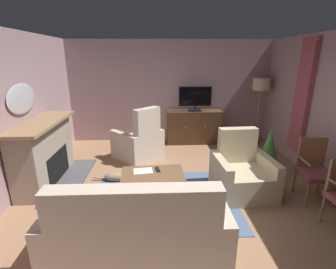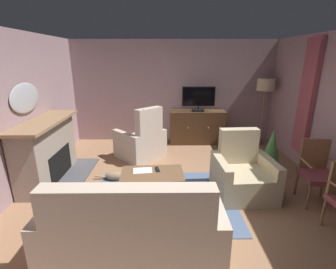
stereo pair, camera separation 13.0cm
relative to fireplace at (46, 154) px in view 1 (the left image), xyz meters
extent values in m
cube|color=#936B4C|center=(2.35, -0.88, -0.57)|extent=(5.86, 7.06, 0.04)
cube|color=gray|center=(2.35, 2.40, 0.77)|extent=(5.86, 0.10, 2.64)
cube|color=#A34C56|center=(4.92, 0.58, 0.90)|extent=(0.10, 0.44, 2.22)
cube|color=slate|center=(2.10, -0.71, -0.54)|extent=(2.30, 1.88, 0.01)
cube|color=#4C4C51|center=(0.40, 0.00, -0.53)|extent=(0.50, 1.79, 0.04)
cube|color=gray|center=(-0.03, 0.00, 0.00)|extent=(0.45, 1.59, 1.10)
cube|color=black|center=(0.16, 0.00, -0.23)|extent=(0.10, 0.89, 0.52)
cube|color=#93704C|center=(0.01, 0.00, 0.58)|extent=(0.57, 1.75, 0.05)
ellipsoid|color=#B2B7BF|center=(-0.25, 0.00, 0.99)|extent=(0.06, 0.90, 0.51)
cube|color=#352315|center=(2.98, 2.05, -0.52)|extent=(1.36, 0.37, 0.06)
cube|color=#4C331E|center=(2.98, 2.05, -0.11)|extent=(1.42, 0.43, 0.87)
sphere|color=tan|center=(2.72, 1.82, -0.07)|extent=(0.03, 0.03, 0.03)
sphere|color=tan|center=(3.23, 1.82, -0.07)|extent=(0.03, 0.03, 0.03)
cube|color=black|center=(2.98, 2.00, 0.36)|extent=(0.30, 0.20, 0.06)
cylinder|color=black|center=(2.98, 2.00, 0.43)|extent=(0.04, 0.04, 0.08)
cube|color=black|center=(2.98, 2.00, 0.71)|extent=(0.83, 0.05, 0.49)
cube|color=black|center=(2.98, 1.97, 0.71)|extent=(0.79, 0.01, 0.45)
cube|color=brown|center=(1.93, -0.71, -0.09)|extent=(1.01, 0.65, 0.03)
cylinder|color=brown|center=(2.36, -0.44, -0.33)|extent=(0.04, 0.04, 0.44)
cylinder|color=brown|center=(1.48, -0.49, -0.33)|extent=(0.04, 0.04, 0.44)
cylinder|color=brown|center=(2.38, -0.94, -0.33)|extent=(0.04, 0.04, 0.44)
cylinder|color=brown|center=(1.51, -0.98, -0.33)|extent=(0.04, 0.04, 0.44)
cube|color=black|center=(2.01, -0.60, -0.07)|extent=(0.08, 0.18, 0.02)
cube|color=silver|center=(1.78, -0.63, -0.08)|extent=(0.32, 0.25, 0.01)
cube|color=#C6B29E|center=(1.79, -1.86, -0.33)|extent=(1.68, 0.87, 0.44)
cube|color=#C6B29E|center=(1.79, -2.20, 0.20)|extent=(1.68, 0.20, 0.62)
cube|color=#C6B29E|center=(0.87, -1.86, -0.22)|extent=(0.15, 0.87, 0.66)
cube|color=#C6B29E|center=(2.70, -1.86, -0.22)|extent=(0.15, 0.87, 0.66)
cube|color=#A84C51|center=(2.10, -1.99, 0.01)|extent=(0.36, 0.12, 0.36)
cube|color=#C6B29E|center=(1.56, 1.08, -0.32)|extent=(1.05, 1.05, 0.46)
cube|color=#C6B29E|center=(1.79, 0.84, 0.28)|extent=(0.57, 0.56, 0.74)
cube|color=#C6B29E|center=(1.29, 0.82, -0.22)|extent=(0.69, 0.71, 0.66)
cube|color=#C6B29E|center=(1.83, 1.35, -0.22)|extent=(0.69, 0.71, 0.66)
cube|color=white|center=(1.84, 0.79, 0.55)|extent=(0.29, 0.28, 0.24)
cube|color=tan|center=(3.43, -0.57, -0.33)|extent=(0.71, 0.93, 0.44)
cube|color=tan|center=(3.40, -0.22, 0.19)|extent=(0.66, 0.22, 0.61)
cube|color=tan|center=(3.82, -0.55, -0.23)|extent=(0.19, 0.90, 0.64)
cube|color=tan|center=(3.03, -0.60, -0.23)|extent=(0.19, 0.90, 0.64)
cylinder|color=olive|center=(4.28, -1.37, -0.34)|extent=(0.04, 0.04, 0.41)
cube|color=brown|center=(4.50, -0.82, -0.10)|extent=(0.51, 0.54, 0.08)
cube|color=olive|center=(4.52, -0.59, 0.17)|extent=(0.43, 0.08, 0.53)
cylinder|color=olive|center=(4.27, -1.01, -0.34)|extent=(0.04, 0.04, 0.41)
cylinder|color=olive|center=(4.68, -1.05, -0.34)|extent=(0.04, 0.04, 0.41)
cylinder|color=olive|center=(4.31, -0.58, -0.34)|extent=(0.04, 0.04, 0.41)
cylinder|color=olive|center=(4.72, -0.62, -0.34)|extent=(0.04, 0.04, 0.41)
cylinder|color=olive|center=(4.71, -0.83, 0.12)|extent=(0.07, 0.40, 0.03)
cylinder|color=olive|center=(4.28, -0.80, 0.12)|extent=(0.07, 0.40, 0.03)
cylinder|color=#3D4C5B|center=(4.13, 0.10, -0.40)|extent=(0.24, 0.24, 0.29)
cone|color=#4C8E47|center=(4.13, 0.10, 0.07)|extent=(0.34, 0.34, 0.65)
ellipsoid|color=#937A5B|center=(1.22, -0.05, -0.46)|extent=(0.41, 0.17, 0.17)
sphere|color=#937A5B|center=(1.47, -0.05, -0.44)|extent=(0.13, 0.13, 0.13)
cone|color=#937A5B|center=(1.47, -0.02, -0.38)|extent=(0.04, 0.04, 0.04)
cone|color=#937A5B|center=(1.47, -0.09, -0.38)|extent=(0.04, 0.04, 0.04)
cylinder|color=#937A5B|center=(0.92, -0.01, -0.50)|extent=(0.22, 0.04, 0.07)
cylinder|color=#4C4233|center=(4.64, 1.97, -0.53)|extent=(0.24, 0.24, 0.04)
cylinder|color=olive|center=(4.64, 1.97, 0.16)|extent=(0.03, 0.03, 1.41)
cylinder|color=beige|center=(4.64, 1.97, 1.01)|extent=(0.43, 0.43, 0.29)
camera|label=1|loc=(2.02, -4.22, 1.66)|focal=26.40mm
camera|label=2|loc=(2.15, -4.22, 1.66)|focal=26.40mm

